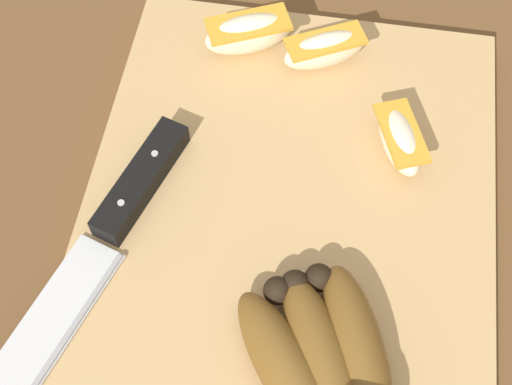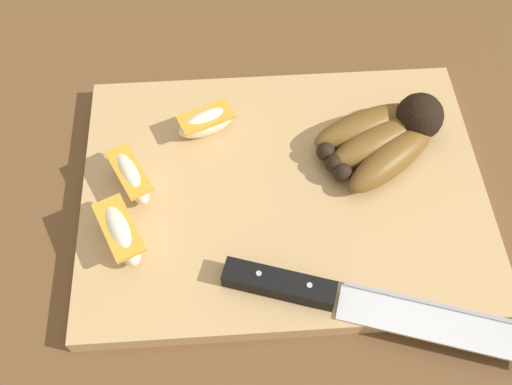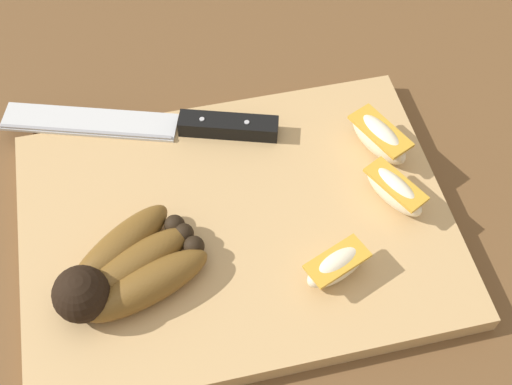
# 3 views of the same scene
# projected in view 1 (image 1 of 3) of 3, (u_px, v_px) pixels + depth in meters

# --- Properties ---
(ground_plane) EXTENTS (6.00, 6.00, 0.00)m
(ground_plane) POSITION_uv_depth(u_px,v_px,m) (267.00, 216.00, 0.53)
(ground_plane) COLOR brown
(cutting_board) EXTENTS (0.40, 0.29, 0.02)m
(cutting_board) POSITION_uv_depth(u_px,v_px,m) (285.00, 230.00, 0.51)
(cutting_board) COLOR tan
(cutting_board) RESTS_ON ground_plane
(banana_bunch) EXTENTS (0.14, 0.12, 0.05)m
(banana_bunch) POSITION_uv_depth(u_px,v_px,m) (328.00, 374.00, 0.43)
(banana_bunch) COLOR black
(banana_bunch) RESTS_ON cutting_board
(chefs_knife) EXTENTS (0.28, 0.11, 0.02)m
(chefs_knife) POSITION_uv_depth(u_px,v_px,m) (104.00, 241.00, 0.49)
(chefs_knife) COLOR silver
(chefs_knife) RESTS_ON cutting_board
(apple_wedge_near) EXTENTS (0.07, 0.05, 0.03)m
(apple_wedge_near) POSITION_uv_depth(u_px,v_px,m) (400.00, 139.00, 0.52)
(apple_wedge_near) COLOR #F4E5C1
(apple_wedge_near) RESTS_ON cutting_board
(apple_wedge_middle) EXTENTS (0.05, 0.07, 0.03)m
(apple_wedge_middle) POSITION_uv_depth(u_px,v_px,m) (325.00, 49.00, 0.56)
(apple_wedge_middle) COLOR #F4E5C1
(apple_wedge_middle) RESTS_ON cutting_board
(apple_wedge_far) EXTENTS (0.05, 0.08, 0.03)m
(apple_wedge_far) POSITION_uv_depth(u_px,v_px,m) (248.00, 33.00, 0.56)
(apple_wedge_far) COLOR #F4E5C1
(apple_wedge_far) RESTS_ON cutting_board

